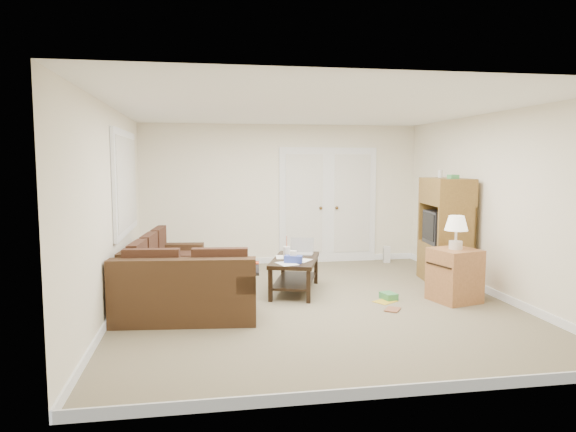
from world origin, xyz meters
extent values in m
plane|color=gray|center=(0.00, 0.00, 0.00)|extent=(5.50, 5.50, 0.00)
cube|color=white|center=(0.00, 0.00, 2.50)|extent=(5.00, 5.50, 0.02)
cube|color=white|center=(-2.50, 0.00, 1.25)|extent=(0.02, 5.50, 2.50)
cube|color=white|center=(2.50, 0.00, 1.25)|extent=(0.02, 5.50, 2.50)
cube|color=white|center=(0.00, 2.75, 1.25)|extent=(5.00, 0.02, 2.50)
cube|color=white|center=(0.00, -2.75, 1.25)|extent=(5.00, 0.02, 2.50)
cube|color=silver|center=(0.40, 2.72, 1.02)|extent=(0.90, 0.04, 2.13)
cube|color=silver|center=(1.30, 2.72, 1.02)|extent=(0.90, 0.04, 2.13)
cube|color=white|center=(0.40, 2.69, 1.07)|extent=(0.68, 0.02, 1.80)
cube|color=white|center=(1.30, 2.69, 1.07)|extent=(0.68, 0.02, 1.80)
cube|color=silver|center=(-2.47, 1.00, 1.55)|extent=(0.04, 1.92, 1.42)
cube|color=white|center=(-2.44, 1.00, 1.55)|extent=(0.02, 1.74, 1.24)
cube|color=#412B19|center=(-1.92, 0.68, 0.19)|extent=(1.02, 2.15, 0.38)
cube|color=#412B19|center=(-2.22, 0.71, 0.57)|extent=(0.43, 2.09, 0.39)
cube|color=#412B19|center=(-1.82, 1.61, 0.48)|extent=(0.83, 0.30, 0.20)
cube|color=#43271B|center=(-1.85, 0.67, 0.43)|extent=(0.75, 2.04, 0.11)
cube|color=#412B19|center=(-1.62, -0.40, 0.19)|extent=(1.70, 0.98, 0.38)
cube|color=#412B19|center=(-1.65, -0.69, 0.57)|extent=(1.64, 0.38, 0.39)
cube|color=#412B19|center=(-0.92, -0.47, 0.48)|extent=(0.30, 0.83, 0.20)
cube|color=#43271B|center=(-1.61, -0.32, 0.43)|extent=(1.59, 0.70, 0.11)
cube|color=black|center=(-0.92, -0.47, 0.59)|extent=(0.36, 0.75, 0.03)
cube|color=#BC3414|center=(-0.90, -0.27, 0.61)|extent=(0.30, 0.14, 0.02)
cube|color=black|center=(-0.15, 0.61, 0.46)|extent=(0.92, 1.31, 0.05)
cube|color=black|center=(-0.15, 0.61, 0.16)|extent=(0.81, 1.20, 0.03)
cylinder|color=silver|center=(-0.27, 0.59, 0.57)|extent=(0.10, 0.10, 0.17)
cylinder|color=#BC3414|center=(-0.27, 0.59, 0.73)|extent=(0.01, 0.01, 0.15)
cube|color=#3244A3|center=(-0.23, 0.30, 0.53)|extent=(0.26, 0.19, 0.10)
cube|color=white|center=(-0.18, 0.51, 0.49)|extent=(0.56, 0.73, 0.00)
cube|color=brown|center=(2.20, 0.80, 0.30)|extent=(0.66, 1.05, 0.60)
cube|color=brown|center=(2.20, 0.80, 1.39)|extent=(0.66, 1.05, 0.40)
cube|color=black|center=(2.18, 0.81, 0.84)|extent=(0.54, 0.65, 0.50)
cube|color=black|center=(1.94, 0.83, 0.86)|extent=(0.07, 0.51, 0.40)
cube|color=#408D4E|center=(2.17, 0.56, 1.62)|extent=(0.14, 0.19, 0.06)
cylinder|color=silver|center=(2.24, 1.10, 1.65)|extent=(0.07, 0.07, 0.12)
cube|color=#AB6E3E|center=(1.84, -0.21, 0.35)|extent=(0.66, 0.66, 0.70)
cylinder|color=silver|center=(1.84, -0.21, 0.75)|extent=(0.17, 0.17, 0.11)
cylinder|color=silver|center=(1.84, -0.21, 0.88)|extent=(0.03, 0.03, 0.15)
cone|color=#EEE4CE|center=(1.84, -0.21, 1.04)|extent=(0.30, 0.30, 0.19)
cube|color=silver|center=(1.90, 2.45, 0.15)|extent=(0.14, 0.12, 0.30)
cube|color=gold|center=(0.93, -0.09, 0.00)|extent=(0.35, 0.33, 0.01)
cube|color=#408D4E|center=(1.02, 0.02, 0.04)|extent=(0.21, 0.25, 0.09)
imported|color=brown|center=(0.82, -0.43, 0.01)|extent=(0.27, 0.28, 0.02)
camera|label=1|loc=(-1.42, -6.39, 1.83)|focal=32.00mm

